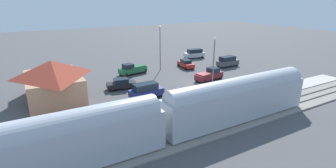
# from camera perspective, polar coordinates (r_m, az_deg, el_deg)

# --- Properties ---
(ground_plane) EXTENTS (200.00, 200.00, 0.00)m
(ground_plane) POSITION_cam_1_polar(r_m,az_deg,el_deg) (43.99, 6.40, 0.31)
(ground_plane) COLOR #4C4C4F
(railway_track) EXTENTS (4.80, 70.00, 0.30)m
(railway_track) POSITION_cam_1_polar(r_m,az_deg,el_deg) (34.45, 20.25, -5.82)
(railway_track) COLOR gray
(railway_track) RESTS_ON ground
(platform) EXTENTS (3.20, 46.00, 0.30)m
(platform) POSITION_cam_1_polar(r_m,az_deg,el_deg) (36.85, 15.57, -3.66)
(platform) COLOR #B7B2A8
(platform) RESTS_ON ground
(station_building) EXTENTS (10.87, 7.84, 5.63)m
(station_building) POSITION_cam_1_polar(r_m,az_deg,el_deg) (39.20, -24.37, 0.99)
(station_building) COLOR tan
(station_building) RESTS_ON ground
(pedestrian_on_platform) EXTENTS (0.36, 0.36, 1.71)m
(pedestrian_on_platform) POSITION_cam_1_polar(r_m,az_deg,el_deg) (41.26, 21.44, -0.24)
(pedestrian_on_platform) COLOR brown
(pedestrian_on_platform) RESTS_ON platform
(suv_silver) EXTENTS (2.54, 5.10, 2.22)m
(suv_silver) POSITION_cam_1_polar(r_m,az_deg,el_deg) (62.64, 5.95, 6.83)
(suv_silver) COLOR silver
(suv_silver) RESTS_ON ground
(pickup_green) EXTENTS (2.91, 5.67, 2.14)m
(pickup_green) POSITION_cam_1_polar(r_m,az_deg,el_deg) (49.01, -8.01, 3.37)
(pickup_green) COLOR #236638
(pickup_green) RESTS_ON ground
(suv_navy) EXTENTS (2.01, 4.92, 2.22)m
(suv_navy) POSITION_cam_1_polar(r_m,az_deg,el_deg) (36.74, -4.95, -1.43)
(suv_navy) COLOR navy
(suv_navy) RESTS_ON ground
(sedan_red) EXTENTS (4.66, 2.62, 1.74)m
(sedan_red) POSITION_cam_1_polar(r_m,az_deg,el_deg) (53.42, 4.02, 4.59)
(sedan_red) COLOR red
(sedan_red) RESTS_ON ground
(pickup_maroon) EXTENTS (2.79, 5.64, 2.14)m
(pickup_maroon) POSITION_cam_1_polar(r_m,az_deg,el_deg) (45.36, 9.28, 2.09)
(pickup_maroon) COLOR maroon
(pickup_maroon) RESTS_ON ground
(suv_charcoal) EXTENTS (2.18, 4.98, 2.22)m
(suv_charcoal) POSITION_cam_1_polar(r_m,az_deg,el_deg) (55.63, 13.23, 4.98)
(suv_charcoal) COLOR #47494F
(suv_charcoal) RESTS_ON ground
(sedan_black) EXTENTS (2.49, 4.72, 1.74)m
(sedan_black) POSITION_cam_1_polar(r_m,az_deg,el_deg) (40.98, -10.47, 0.04)
(sedan_black) COLOR black
(sedan_black) RESTS_ON ground
(light_pole_near_platform) EXTENTS (0.44, 0.44, 8.85)m
(light_pole_near_platform) POSITION_cam_1_polar(r_m,az_deg,el_deg) (35.54, 10.18, 4.94)
(light_pole_near_platform) COLOR #515156
(light_pole_near_platform) RESTS_ON ground
(light_pole_lot_center) EXTENTS (0.44, 0.44, 8.78)m
(light_pole_lot_center) POSITION_cam_1_polar(r_m,az_deg,el_deg) (50.81, -1.79, 9.16)
(light_pole_lot_center) COLOR #515156
(light_pole_lot_center) RESTS_ON ground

